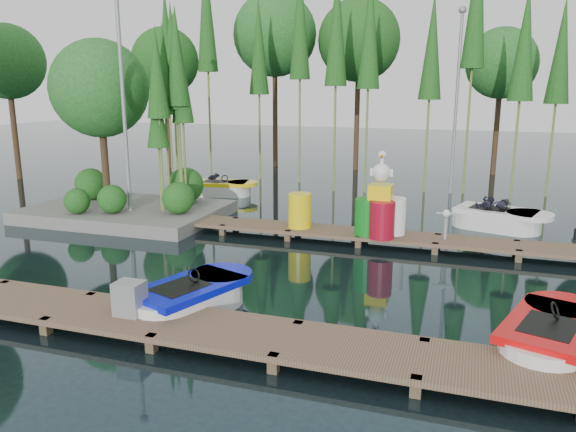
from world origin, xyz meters
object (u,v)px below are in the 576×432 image
(island, at_px, (118,120))
(boat_blue, at_px, (191,298))
(boat_red, at_px, (551,338))
(boat_yellow_far, at_px, (222,188))
(utility_cabinet, at_px, (130,298))
(yellow_barrel, at_px, (300,210))
(drum_cluster, at_px, (381,211))

(island, bearing_deg, boat_blue, -47.58)
(boat_red, xyz_separation_m, boat_yellow_far, (-10.89, 10.70, 0.01))
(utility_cabinet, height_order, yellow_barrel, yellow_barrel)
(boat_red, xyz_separation_m, drum_cluster, (-3.71, 5.46, 0.70))
(boat_blue, xyz_separation_m, boat_yellow_far, (-4.46, 10.98, 0.01))
(boat_blue, relative_size, boat_yellow_far, 1.07)
(boat_blue, xyz_separation_m, boat_red, (6.43, 0.28, 0.01))
(island, distance_m, boat_yellow_far, 5.44)
(boat_blue, xyz_separation_m, utility_cabinet, (-0.62, -1.10, 0.34))
(boat_red, relative_size, yellow_barrel, 3.11)
(boat_red, distance_m, drum_cluster, 6.64)
(drum_cluster, bearing_deg, boat_red, -55.82)
(island, bearing_deg, boat_yellow_far, 68.87)
(boat_blue, bearing_deg, yellow_barrel, 106.38)
(utility_cabinet, relative_size, yellow_barrel, 0.62)
(boat_yellow_far, bearing_deg, island, -101.71)
(island, height_order, boat_red, island)
(island, bearing_deg, utility_cabinet, -54.81)
(boat_blue, xyz_separation_m, yellow_barrel, (0.37, 5.90, 0.53))
(boat_yellow_far, height_order, utility_cabinet, boat_yellow_far)
(utility_cabinet, relative_size, drum_cluster, 0.26)
(island, relative_size, drum_cluster, 2.92)
(boat_yellow_far, bearing_deg, boat_red, -35.08)
(drum_cluster, bearing_deg, boat_yellow_far, 143.89)
(boat_blue, distance_m, boat_red, 6.44)
(island, relative_size, boat_yellow_far, 2.38)
(boat_red, height_order, drum_cluster, drum_cluster)
(boat_blue, relative_size, boat_red, 0.98)
(boat_blue, bearing_deg, drum_cluster, 84.58)
(boat_yellow_far, xyz_separation_m, drum_cluster, (7.18, -5.24, 0.70))
(boat_yellow_far, bearing_deg, yellow_barrel, -37.03)
(boat_blue, xyz_separation_m, drum_cluster, (2.72, 5.74, 0.71))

